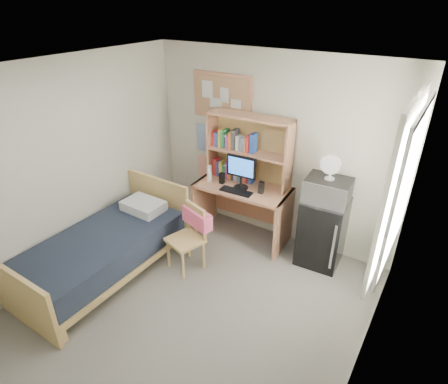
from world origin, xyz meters
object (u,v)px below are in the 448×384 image
Objects in this scene: bulletin_board at (222,97)px; bed at (104,255)px; monitor at (241,173)px; speaker_right at (261,188)px; speaker_left at (222,178)px; desk_chair at (185,240)px; desk_fan at (331,168)px; desk at (242,212)px; microwave at (328,191)px; mini_fridge at (322,231)px.

bulletin_board is 0.46× the size of bed.
speaker_right is at bearing -0.00° from monitor.
bulletin_board is 1.38m from speaker_right.
speaker_left is at bearing -58.04° from bulletin_board.
desk_fan reaches higher than desk_chair.
desk is 1.96m from bed.
monitor reaches higher than speaker_right.
desk_chair is 1.87m from microwave.
bed is 3.88× the size of microwave.
mini_fridge is at bearing -0.13° from desk.
bed is (-0.80, -0.64, -0.16)m from desk_chair.
speaker_right is (0.54, 0.98, 0.47)m from desk_chair.
desk_chair is 5.66× the size of speaker_left.
bulletin_board is 0.72× the size of desk.
desk_chair is 0.43× the size of bed.
desk is 2.93× the size of monitor.
bulletin_board is at bearing 119.66° from desk_chair.
bed is at bearing -126.11° from monitor.
monitor is at bearing -178.54° from desk_fan.
desk_fan is at bearing -90.00° from mini_fridge.
speaker_right reaches higher than mini_fridge.
speaker_right is 0.88m from microwave.
desk is at bearing 58.64° from bed.
microwave is 1.81× the size of desk_fan.
speaker_right is (0.30, 0.02, -0.14)m from monitor.
bulletin_board reaches higher than mini_fridge.
monitor reaches higher than microwave.
speaker_right is (0.85, -0.38, -1.02)m from bulletin_board.
desk is at bearing 168.69° from speaker_right.
microwave reaches higher than desk_chair.
mini_fridge is (1.71, -0.27, -1.46)m from bulletin_board.
speaker_left is at bearing 180.00° from speaker_right.
desk_fan is at bearing 38.36° from bed.
desk_fan is (1.71, -0.29, -0.55)m from bulletin_board.
bulletin_board is at bearing 145.80° from desk.
desk_chair is at bearing 39.39° from bed.
desk_fan is (0.00, -0.02, 0.91)m from mini_fridge.
desk is 1.50× the size of desk_chair.
desk_chair is 1.95× the size of monitor.
speaker_left is (0.25, -0.41, -1.02)m from bulletin_board.
bulletin_board is 1.82m from desk_fan.
bed is 1.85m from speaker_left.
desk is 4.48× the size of desk_fan.
monitor is 1.16m from microwave.
bulletin_board reaches higher than monitor.
bulletin_board reaches higher than bed.
microwave is at bearing -1.11° from desk.
monitor reaches higher than speaker_left.
monitor is 0.33m from speaker_left.
mini_fridge reaches higher than bed.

